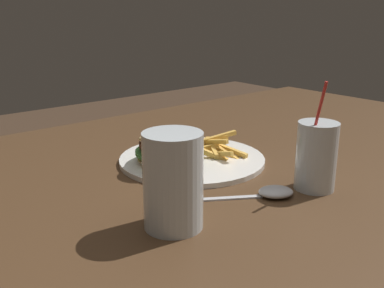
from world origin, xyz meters
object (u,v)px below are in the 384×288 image
Objects in this scene: beer_glass at (173,184)px; spoon at (272,192)px; meal_plate_near at (182,153)px; juice_glass at (316,158)px.

beer_glass reaches higher than spoon.
juice_glass is (-0.10, 0.25, 0.03)m from meal_plate_near.
meal_plate_near is at bearing -68.90° from juice_glass.
beer_glass is at bearing 48.56° from meal_plate_near.
meal_plate_near is 0.27m from juice_glass.
juice_glass is at bearing 16.11° from spoon.
spoon is (0.09, -0.02, -0.05)m from juice_glass.
beer_glass is (0.18, 0.20, 0.04)m from meal_plate_near.
beer_glass is 0.73× the size of juice_glass.
meal_plate_near is 1.54× the size of juice_glass.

